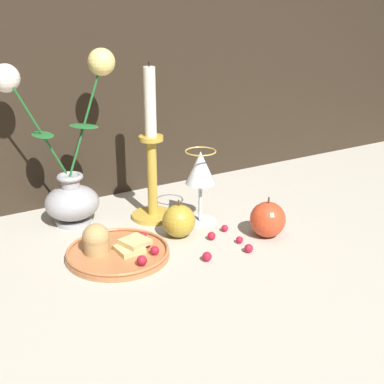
# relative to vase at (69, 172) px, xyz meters

# --- Properties ---
(ground_plane) EXTENTS (2.40, 2.40, 0.00)m
(ground_plane) POSITION_rel_vase_xyz_m (0.08, -0.18, -0.12)
(ground_plane) COLOR #B7B2A3
(ground_plane) RESTS_ON ground
(vase) EXTENTS (0.25, 0.12, 0.37)m
(vase) POSITION_rel_vase_xyz_m (0.00, 0.00, 0.00)
(vase) COLOR #A3A3A8
(vase) RESTS_ON ground_plane
(plate_with_pastries) EXTENTS (0.20, 0.20, 0.07)m
(plate_with_pastries) POSITION_rel_vase_xyz_m (0.02, -0.20, -0.10)
(plate_with_pastries) COLOR #B77042
(plate_with_pastries) RESTS_ON ground_plane
(wine_glass) EXTENTS (0.07, 0.07, 0.16)m
(wine_glass) POSITION_rel_vase_xyz_m (0.24, -0.14, 0.00)
(wine_glass) COLOR silver
(wine_glass) RESTS_ON ground_plane
(candlestick) EXTENTS (0.09, 0.09, 0.34)m
(candlestick) POSITION_rel_vase_xyz_m (0.16, -0.07, 0.01)
(candlestick) COLOR gold
(candlestick) RESTS_ON ground_plane
(apple_beside_vase) EXTENTS (0.07, 0.07, 0.09)m
(apple_beside_vase) POSITION_rel_vase_xyz_m (0.33, -0.27, -0.08)
(apple_beside_vase) COLOR #D14223
(apple_beside_vase) RESTS_ON ground_plane
(apple_near_glass) EXTENTS (0.07, 0.07, 0.08)m
(apple_near_glass) POSITION_rel_vase_xyz_m (0.17, -0.18, -0.08)
(apple_near_glass) COLOR #B2932D
(apple_near_glass) RESTS_ON ground_plane
(berry_near_plate) EXTENTS (0.01, 0.01, 0.01)m
(berry_near_plate) POSITION_rel_vase_xyz_m (0.26, -0.27, -0.11)
(berry_near_plate) COLOR #AD192D
(berry_near_plate) RESTS_ON ground_plane
(berry_front_center) EXTENTS (0.01, 0.01, 0.01)m
(berry_front_center) POSITION_rel_vase_xyz_m (0.26, -0.21, -0.11)
(berry_front_center) COLOR #AD192D
(berry_front_center) RESTS_ON ground_plane
(berry_by_glass_stem) EXTENTS (0.02, 0.02, 0.02)m
(berry_by_glass_stem) POSITION_rel_vase_xyz_m (0.22, -0.23, -0.11)
(berry_by_glass_stem) COLOR #AD192D
(berry_by_glass_stem) RESTS_ON ground_plane
(berry_under_candlestick) EXTENTS (0.02, 0.02, 0.02)m
(berry_under_candlestick) POSITION_rel_vase_xyz_m (0.25, -0.31, -0.11)
(berry_under_candlestick) COLOR #AD192D
(berry_under_candlestick) RESTS_ON ground_plane
(berry_far_right) EXTENTS (0.02, 0.02, 0.02)m
(berry_far_right) POSITION_rel_vase_xyz_m (0.16, -0.30, -0.11)
(berry_far_right) COLOR #AD192D
(berry_far_right) RESTS_ON ground_plane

